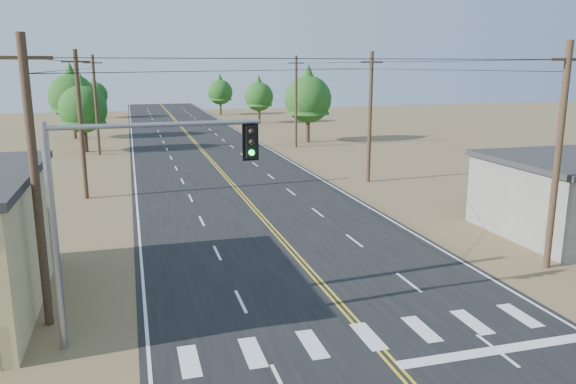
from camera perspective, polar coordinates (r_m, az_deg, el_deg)
name	(u,v)px	position (r m, az deg, el deg)	size (l,w,h in m)	color
road	(242,195)	(39.73, -4.70, -0.32)	(15.00, 200.00, 0.02)	black
utility_pole_left_near	(35,183)	(20.62, -24.27, 0.86)	(1.80, 0.30, 10.00)	#4C3826
utility_pole_left_mid	(81,124)	(40.32, -20.31, 6.49)	(1.80, 0.30, 10.00)	#4C3826
utility_pole_left_far	(96,104)	(60.21, -18.93, 8.41)	(1.80, 0.30, 10.00)	#4C3826
utility_pole_right_near	(558,156)	(27.08, 25.74, 3.32)	(1.80, 0.30, 10.00)	#4C3826
utility_pole_right_mid	(370,117)	(43.97, 8.33, 7.60)	(1.80, 0.30, 10.00)	#4C3826
utility_pole_right_far	(296,101)	(62.72, 0.82, 9.23)	(1.80, 0.30, 10.00)	#4C3826
signal_mast_left	(118,193)	(18.51, -16.92, -0.13)	(6.75, 0.53, 7.34)	gray
tree_left_near	(82,104)	(62.76, -20.15, 8.37)	(4.92, 4.92, 8.20)	#3F2D1E
tree_left_mid	(72,92)	(75.03, -21.12, 9.45)	(5.63, 5.63, 9.39)	#3F2D1E
tree_left_far	(94,92)	(103.41, -19.08, 9.56)	(4.38, 4.38, 7.29)	#3F2D1E
tree_right_near	(308,94)	(66.82, 2.05, 9.87)	(5.51, 5.51, 9.19)	#3F2D1E
tree_right_mid	(259,94)	(89.47, -2.98, 9.94)	(4.52, 4.52, 7.53)	#3F2D1E
tree_right_far	(220,90)	(105.24, -6.91, 10.29)	(4.53, 4.53, 7.55)	#3F2D1E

